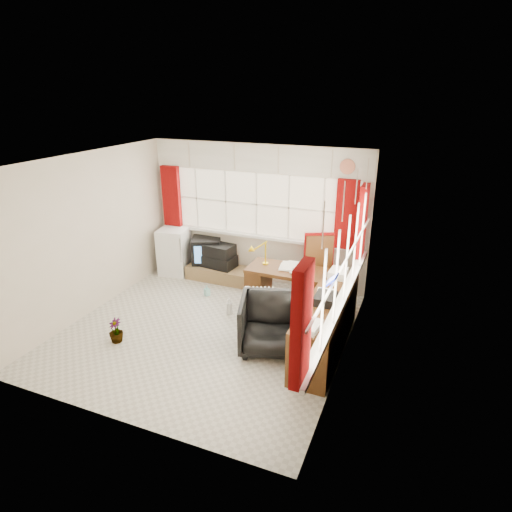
{
  "coord_description": "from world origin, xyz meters",
  "views": [
    {
      "loc": [
        2.74,
        -4.84,
        3.38
      ],
      "look_at": [
        0.57,
        0.55,
        1.08
      ],
      "focal_mm": 30.0,
      "sensor_mm": 36.0,
      "label": 1
    }
  ],
  "objects_px": {
    "tv_bench": "(224,274)",
    "crt_tv": "(207,250)",
    "desk_lamp": "(266,248)",
    "radiator": "(261,309)",
    "mini_fridge": "(174,251)",
    "credenza": "(326,324)",
    "desk": "(286,287)",
    "task_chair": "(319,268)",
    "office_chair": "(270,324)"
  },
  "relations": [
    {
      "from": "desk_lamp",
      "to": "office_chair",
      "type": "xyz_separation_m",
      "value": [
        0.54,
        -1.23,
        -0.6
      ]
    },
    {
      "from": "desk_lamp",
      "to": "task_chair",
      "type": "xyz_separation_m",
      "value": [
        0.81,
        0.33,
        -0.35
      ]
    },
    {
      "from": "credenza",
      "to": "desk",
      "type": "bearing_deg",
      "value": 134.21
    },
    {
      "from": "desk",
      "to": "tv_bench",
      "type": "distance_m",
      "value": 1.57
    },
    {
      "from": "desk_lamp",
      "to": "tv_bench",
      "type": "xyz_separation_m",
      "value": [
        -1.04,
        0.57,
        -0.86
      ]
    },
    {
      "from": "task_chair",
      "to": "mini_fridge",
      "type": "xyz_separation_m",
      "value": [
        -2.88,
        0.19,
        -0.19
      ]
    },
    {
      "from": "desk_lamp",
      "to": "mini_fridge",
      "type": "distance_m",
      "value": 2.2
    },
    {
      "from": "desk",
      "to": "radiator",
      "type": "relative_size",
      "value": 2.09
    },
    {
      "from": "task_chair",
      "to": "crt_tv",
      "type": "distance_m",
      "value": 2.31
    },
    {
      "from": "radiator",
      "to": "credenza",
      "type": "relative_size",
      "value": 0.29
    },
    {
      "from": "desk",
      "to": "crt_tv",
      "type": "distance_m",
      "value": 2.0
    },
    {
      "from": "desk",
      "to": "office_chair",
      "type": "height_order",
      "value": "office_chair"
    },
    {
      "from": "crt_tv",
      "to": "mini_fridge",
      "type": "height_order",
      "value": "mini_fridge"
    },
    {
      "from": "desk_lamp",
      "to": "radiator",
      "type": "height_order",
      "value": "desk_lamp"
    },
    {
      "from": "task_chair",
      "to": "office_chair",
      "type": "xyz_separation_m",
      "value": [
        -0.27,
        -1.57,
        -0.26
      ]
    },
    {
      "from": "crt_tv",
      "to": "mini_fridge",
      "type": "distance_m",
      "value": 0.63
    },
    {
      "from": "radiator",
      "to": "credenza",
      "type": "bearing_deg",
      "value": -16.53
    },
    {
      "from": "desk",
      "to": "task_chair",
      "type": "relative_size",
      "value": 1.03
    },
    {
      "from": "task_chair",
      "to": "credenza",
      "type": "xyz_separation_m",
      "value": [
        0.43,
        -1.29,
        -0.25
      ]
    },
    {
      "from": "crt_tv",
      "to": "task_chair",
      "type": "bearing_deg",
      "value": -9.09
    },
    {
      "from": "desk",
      "to": "radiator",
      "type": "bearing_deg",
      "value": -109.8
    },
    {
      "from": "task_chair",
      "to": "crt_tv",
      "type": "xyz_separation_m",
      "value": [
        -2.27,
        0.36,
        -0.14
      ]
    },
    {
      "from": "radiator",
      "to": "tv_bench",
      "type": "height_order",
      "value": "radiator"
    },
    {
      "from": "desk_lamp",
      "to": "tv_bench",
      "type": "bearing_deg",
      "value": 151.36
    },
    {
      "from": "desk_lamp",
      "to": "crt_tv",
      "type": "relative_size",
      "value": 0.59
    },
    {
      "from": "task_chair",
      "to": "credenza",
      "type": "relative_size",
      "value": 0.6
    },
    {
      "from": "desk",
      "to": "credenza",
      "type": "bearing_deg",
      "value": -45.79
    },
    {
      "from": "desk",
      "to": "crt_tv",
      "type": "bearing_deg",
      "value": 157.41
    },
    {
      "from": "task_chair",
      "to": "office_chair",
      "type": "bearing_deg",
      "value": -99.88
    },
    {
      "from": "tv_bench",
      "to": "credenza",
      "type": "bearing_deg",
      "value": -33.7
    },
    {
      "from": "mini_fridge",
      "to": "desk",
      "type": "bearing_deg",
      "value": -13.58
    },
    {
      "from": "credenza",
      "to": "desk_lamp",
      "type": "bearing_deg",
      "value": 142.49
    },
    {
      "from": "task_chair",
      "to": "tv_bench",
      "type": "distance_m",
      "value": 1.93
    },
    {
      "from": "desk_lamp",
      "to": "tv_bench",
      "type": "distance_m",
      "value": 1.46
    },
    {
      "from": "radiator",
      "to": "crt_tv",
      "type": "bearing_deg",
      "value": 140.76
    },
    {
      "from": "tv_bench",
      "to": "crt_tv",
      "type": "xyz_separation_m",
      "value": [
        -0.42,
        0.13,
        0.37
      ]
    },
    {
      "from": "credenza",
      "to": "office_chair",
      "type": "bearing_deg",
      "value": -158.39
    },
    {
      "from": "radiator",
      "to": "tv_bench",
      "type": "relative_size",
      "value": 0.42
    },
    {
      "from": "task_chair",
      "to": "desk",
      "type": "bearing_deg",
      "value": -137.17
    },
    {
      "from": "radiator",
      "to": "mini_fridge",
      "type": "distance_m",
      "value": 2.53
    },
    {
      "from": "credenza",
      "to": "crt_tv",
      "type": "relative_size",
      "value": 2.95
    },
    {
      "from": "desk",
      "to": "credenza",
      "type": "relative_size",
      "value": 0.62
    },
    {
      "from": "radiator",
      "to": "mini_fridge",
      "type": "xyz_separation_m",
      "value": [
        -2.24,
        1.16,
        0.21
      ]
    },
    {
      "from": "credenza",
      "to": "tv_bench",
      "type": "relative_size",
      "value": 1.43
    },
    {
      "from": "desk",
      "to": "office_chair",
      "type": "xyz_separation_m",
      "value": [
        0.16,
        -1.16,
        -0.01
      ]
    },
    {
      "from": "desk_lamp",
      "to": "task_chair",
      "type": "distance_m",
      "value": 0.95
    },
    {
      "from": "desk",
      "to": "desk_lamp",
      "type": "bearing_deg",
      "value": 169.94
    },
    {
      "from": "radiator",
      "to": "desk_lamp",
      "type": "bearing_deg",
      "value": 105.36
    },
    {
      "from": "tv_bench",
      "to": "desk",
      "type": "bearing_deg",
      "value": -24.1
    },
    {
      "from": "desk",
      "to": "office_chair",
      "type": "bearing_deg",
      "value": -82.15
    }
  ]
}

